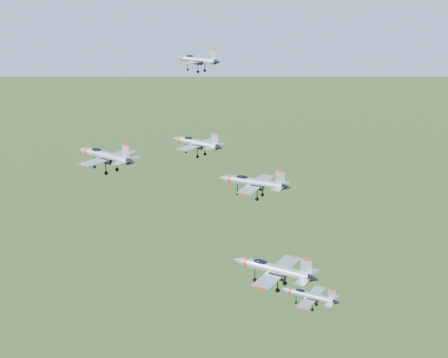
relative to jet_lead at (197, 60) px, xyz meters
The scene contains 6 objects.
jet_lead is the anchor object (origin of this frame).
jet_left_high 18.85m from the jet_lead, 53.79° to the right, with size 12.00×9.89×3.21m.
jet_right_high 35.82m from the jet_lead, 76.96° to the right, with size 12.54×10.33×3.36m.
jet_left_low 28.70m from the jet_lead, 25.51° to the right, with size 13.99×11.73×3.75m.
jet_right_low 50.89m from the jet_lead, 38.84° to the right, with size 13.72×11.38×3.67m.
jet_trail 50.38m from the jet_lead, 20.71° to the right, with size 10.81×9.00×2.89m.
Camera 1 is at (63.27, -85.64, 158.83)m, focal length 50.00 mm.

